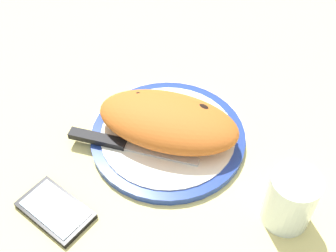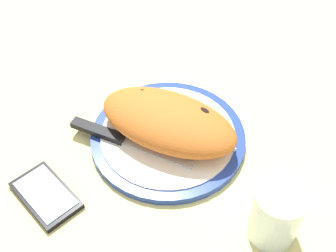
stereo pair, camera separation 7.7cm
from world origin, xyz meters
TOP-DOWN VIEW (x-y plane):
  - ground_plane at (0.00, 0.00)cm, footprint 150.00×150.00cm
  - plate at (0.00, 0.00)cm, footprint 27.99×27.99cm
  - calzone at (-0.28, -0.19)cm, footprint 27.72×19.18cm
  - fork at (-1.08, -5.49)cm, footprint 17.59×3.24cm
  - knife at (6.75, 7.29)cm, footprint 23.17×8.50cm
  - smartphone at (7.01, 22.38)cm, footprint 12.52×8.12cm
  - water_glass at (-24.07, 3.69)cm, footprint 7.48×7.48cm

SIDE VIEW (x-z plane):
  - ground_plane at x=0.00cm, z-range -3.00..0.00cm
  - smartphone at x=7.01cm, z-range -0.02..1.14cm
  - plate at x=0.00cm, z-range -0.03..1.71cm
  - fork at x=-1.08cm, z-range 1.74..2.14cm
  - knife at x=6.75cm, z-range 1.64..2.84cm
  - water_glass at x=-24.07cm, z-range -0.70..9.31cm
  - calzone at x=-0.28cm, z-range 1.75..8.25cm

